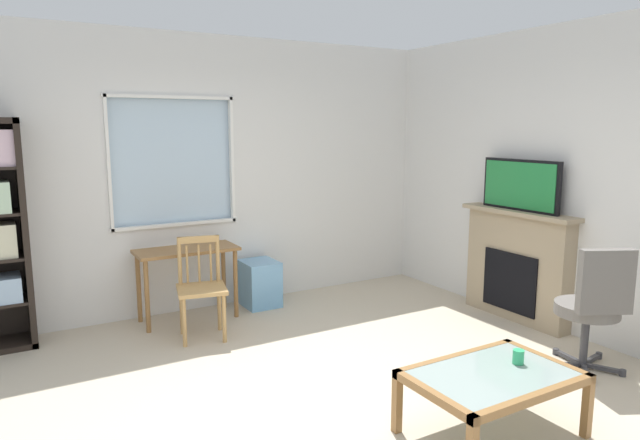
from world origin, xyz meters
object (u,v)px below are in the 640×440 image
(desk_under_window, at_px, (187,261))
(wooden_chair, at_px, (201,287))
(sippy_cup, at_px, (518,357))
(coffee_table, at_px, (493,381))
(fireplace, at_px, (517,265))
(tv, at_px, (520,185))
(plastic_drawer_unit, at_px, (260,283))
(office_chair, at_px, (594,303))

(desk_under_window, height_order, wooden_chair, wooden_chair)
(wooden_chair, xyz_separation_m, sippy_cup, (1.23, -2.46, -0.01))
(desk_under_window, bearing_deg, coffee_table, -72.14)
(fireplace, xyz_separation_m, tv, (-0.02, 0.00, 0.78))
(plastic_drawer_unit, height_order, sippy_cup, sippy_cup)
(wooden_chair, relative_size, office_chair, 0.90)
(fireplace, bearing_deg, plastic_drawer_unit, 140.54)
(tv, xyz_separation_m, office_chair, (-0.47, -1.15, -0.77))
(fireplace, xyz_separation_m, sippy_cup, (-1.59, -1.38, -0.09))
(desk_under_window, distance_m, tv, 3.27)
(tv, bearing_deg, plastic_drawer_unit, 140.28)
(desk_under_window, relative_size, sippy_cup, 10.68)
(desk_under_window, height_order, fireplace, fireplace)
(coffee_table, bearing_deg, fireplace, 37.47)
(desk_under_window, xyz_separation_m, fireplace, (2.78, -1.59, -0.05))
(coffee_table, bearing_deg, sippy_cup, 3.20)
(coffee_table, bearing_deg, tv, 37.75)
(wooden_chair, relative_size, tv, 1.04)
(sippy_cup, bearing_deg, office_chair, 12.13)
(wooden_chair, relative_size, plastic_drawer_unit, 1.88)
(wooden_chair, height_order, fireplace, fireplace)
(tv, height_order, office_chair, tv)
(wooden_chair, height_order, tv, tv)
(desk_under_window, height_order, coffee_table, desk_under_window)
(fireplace, bearing_deg, desk_under_window, 150.18)
(tv, bearing_deg, fireplace, -0.00)
(plastic_drawer_unit, height_order, coffee_table, plastic_drawer_unit)
(wooden_chair, xyz_separation_m, office_chair, (2.32, -2.23, 0.09))
(desk_under_window, relative_size, plastic_drawer_unit, 2.01)
(wooden_chair, xyz_separation_m, fireplace, (2.82, -1.08, 0.08))
(wooden_chair, xyz_separation_m, coffee_table, (1.00, -2.47, -0.11))
(plastic_drawer_unit, distance_m, tv, 2.79)
(coffee_table, bearing_deg, desk_under_window, 107.86)
(office_chair, distance_m, sippy_cup, 1.12)
(office_chair, bearing_deg, tv, 67.49)
(fireplace, xyz_separation_m, office_chair, (-0.49, -1.15, 0.01))
(wooden_chair, distance_m, tv, 3.12)
(plastic_drawer_unit, bearing_deg, fireplace, -39.46)
(desk_under_window, xyz_separation_m, wooden_chair, (-0.03, -0.51, -0.13))
(office_chair, bearing_deg, wooden_chair, 136.22)
(desk_under_window, distance_m, sippy_cup, 3.21)
(wooden_chair, relative_size, coffee_table, 0.89)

